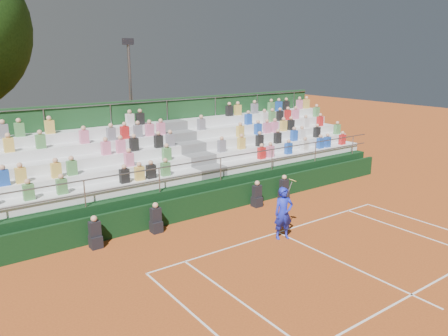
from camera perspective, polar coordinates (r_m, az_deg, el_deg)
ground at (r=16.86m, az=7.08°, el=-8.37°), size 90.00×90.00×0.00m
courtside_wall at (r=18.98m, az=0.53°, el=-3.99°), size 20.00×0.15×1.00m
line_officials at (r=17.87m, az=-2.26°, el=-5.27°), size 9.36×0.40×1.19m
grandstand at (r=21.40m, az=-4.59°, el=-0.27°), size 20.00×5.20×4.40m
tennis_player at (r=16.04m, az=7.78°, el=-5.86°), size 0.94×0.68×2.22m
floodlight_mast at (r=25.64m, az=-12.09°, el=9.39°), size 0.60×0.25×7.43m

